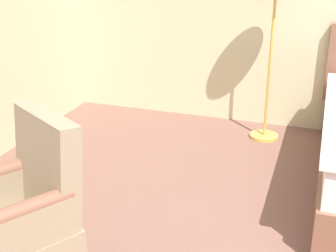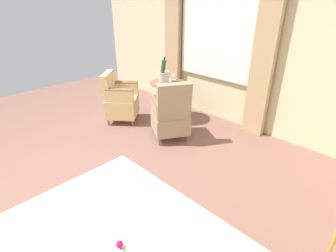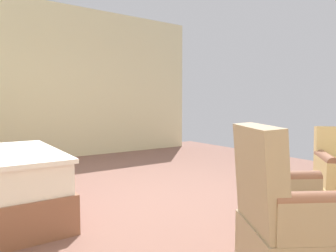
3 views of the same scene
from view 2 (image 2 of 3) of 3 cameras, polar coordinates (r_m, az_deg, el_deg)
The scene contains 9 objects.
ground_plane at distance 3.60m, azimuth -24.96°, elevation -12.93°, with size 8.11×8.11×0.00m, color brown.
wall_window_side at distance 4.97m, azimuth 10.93°, elevation 19.58°, with size 0.27×6.33×3.17m.
side_table_round at distance 4.90m, azimuth -0.04°, elevation 6.48°, with size 0.64×0.64×0.73m.
champagne_bucket at distance 4.82m, azimuth -0.90°, elevation 11.06°, with size 0.22×0.22×0.48m.
wine_glass_near_bucket at distance 4.64m, azimuth 0.53°, elevation 10.02°, with size 0.07×0.07×0.14m.
wine_glass_near_edge at distance 4.94m, azimuth 1.33°, elevation 11.11°, with size 0.07×0.07×0.14m.
snack_plate at distance 4.69m, azimuth 1.44°, elevation 9.09°, with size 0.16×0.16×0.04m.
armchair_by_window at distance 4.21m, azimuth 0.65°, elevation 2.46°, with size 0.76×0.77×1.00m.
armchair_facing_bed at distance 4.94m, azimuth -10.39°, elevation 5.59°, with size 0.76×0.76×0.92m.
Camera 2 is at (0.71, 2.80, 2.14)m, focal length 28.00 mm.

